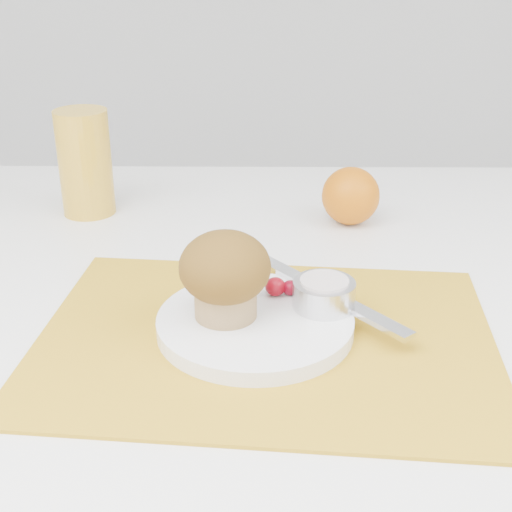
{
  "coord_description": "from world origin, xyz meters",
  "views": [
    {
      "loc": [
        0.01,
        -0.72,
        1.13
      ],
      "look_at": [
        0.01,
        -0.02,
        0.8
      ],
      "focal_mm": 50.0,
      "sensor_mm": 36.0,
      "label": 1
    }
  ],
  "objects_px": {
    "orange": "(351,196)",
    "juice_glass": "(85,163)",
    "muffin": "(225,273)",
    "table": "(252,504)",
    "plate": "(255,324)"
  },
  "relations": [
    {
      "from": "orange",
      "to": "juice_glass",
      "type": "distance_m",
      "value": 0.37
    },
    {
      "from": "orange",
      "to": "muffin",
      "type": "distance_m",
      "value": 0.34
    },
    {
      "from": "table",
      "to": "plate",
      "type": "distance_m",
      "value": 0.42
    },
    {
      "from": "juice_glass",
      "to": "muffin",
      "type": "relative_size",
      "value": 1.64
    },
    {
      "from": "juice_glass",
      "to": "muffin",
      "type": "bearing_deg",
      "value": -57.36
    },
    {
      "from": "plate",
      "to": "juice_glass",
      "type": "relative_size",
      "value": 1.34
    },
    {
      "from": "orange",
      "to": "juice_glass",
      "type": "bearing_deg",
      "value": 174.42
    },
    {
      "from": "plate",
      "to": "muffin",
      "type": "xyz_separation_m",
      "value": [
        -0.03,
        0.0,
        0.06
      ]
    },
    {
      "from": "plate",
      "to": "juice_glass",
      "type": "distance_m",
      "value": 0.42
    },
    {
      "from": "table",
      "to": "orange",
      "type": "distance_m",
      "value": 0.46
    },
    {
      "from": "plate",
      "to": "muffin",
      "type": "bearing_deg",
      "value": 174.59
    },
    {
      "from": "table",
      "to": "orange",
      "type": "bearing_deg",
      "value": 47.84
    },
    {
      "from": "table",
      "to": "orange",
      "type": "xyz_separation_m",
      "value": [
        0.13,
        0.15,
        0.41
      ]
    },
    {
      "from": "orange",
      "to": "juice_glass",
      "type": "relative_size",
      "value": 0.53
    },
    {
      "from": "table",
      "to": "juice_glass",
      "type": "distance_m",
      "value": 0.54
    }
  ]
}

